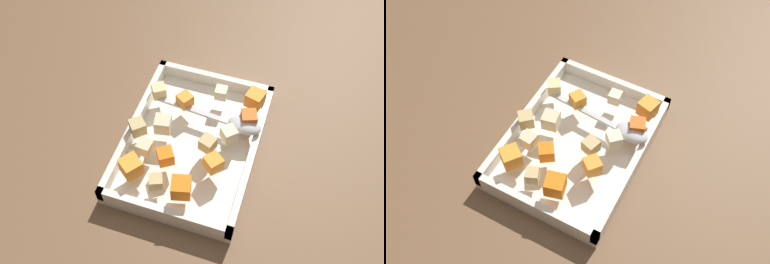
# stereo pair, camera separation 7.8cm
# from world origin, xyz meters

# --- Properties ---
(ground_plane) EXTENTS (4.00, 4.00, 0.00)m
(ground_plane) POSITION_xyz_m (0.00, 0.00, 0.00)
(ground_plane) COLOR brown
(baking_dish) EXTENTS (0.32, 0.23, 0.04)m
(baking_dish) POSITION_xyz_m (-0.01, -0.01, 0.01)
(baking_dish) COLOR white
(baking_dish) RESTS_ON ground_plane
(carrot_chunk_far_right) EXTENTS (0.04, 0.04, 0.03)m
(carrot_chunk_far_right) POSITION_xyz_m (0.05, -0.10, 0.06)
(carrot_chunk_far_right) COLOR orange
(carrot_chunk_far_right) RESTS_ON baking_dish
(carrot_chunk_mid_left) EXTENTS (0.04, 0.04, 0.03)m
(carrot_chunk_mid_left) POSITION_xyz_m (-0.07, 0.02, 0.06)
(carrot_chunk_mid_left) COLOR orange
(carrot_chunk_mid_left) RESTS_ON baking_dish
(carrot_chunk_near_left) EXTENTS (0.04, 0.04, 0.03)m
(carrot_chunk_near_left) POSITION_xyz_m (-0.12, -0.03, 0.06)
(carrot_chunk_near_left) COLOR orange
(carrot_chunk_near_left) RESTS_ON baking_dish
(carrot_chunk_heap_side) EXTENTS (0.04, 0.04, 0.03)m
(carrot_chunk_heap_side) POSITION_xyz_m (-0.11, 0.06, 0.06)
(carrot_chunk_heap_side) COLOR orange
(carrot_chunk_heap_side) RESTS_ON baking_dish
(carrot_chunk_center) EXTENTS (0.04, 0.04, 0.03)m
(carrot_chunk_center) POSITION_xyz_m (0.10, -0.10, 0.06)
(carrot_chunk_center) COLOR orange
(carrot_chunk_center) RESTS_ON baking_dish
(carrot_chunk_near_spoon) EXTENTS (0.03, 0.03, 0.02)m
(carrot_chunk_near_spoon) POSITION_xyz_m (0.06, 0.03, 0.06)
(carrot_chunk_near_spoon) COLOR orange
(carrot_chunk_near_spoon) RESTS_ON baking_dish
(carrot_chunk_near_right) EXTENTS (0.04, 0.04, 0.03)m
(carrot_chunk_near_right) POSITION_xyz_m (-0.06, -0.06, 0.06)
(carrot_chunk_near_right) COLOR orange
(carrot_chunk_near_right) RESTS_ON baking_dish
(potato_chunk_heap_top) EXTENTS (0.04, 0.04, 0.03)m
(potato_chunk_heap_top) POSITION_xyz_m (-0.03, 0.09, 0.06)
(potato_chunk_heap_top) COLOR tan
(potato_chunk_heap_top) RESTS_ON baking_dish
(potato_chunk_far_left) EXTENTS (0.03, 0.03, 0.02)m
(potato_chunk_far_left) POSITION_xyz_m (0.01, -0.07, 0.06)
(potato_chunk_far_left) COLOR beige
(potato_chunk_far_left) RESTS_ON baking_dish
(potato_chunk_mid_right) EXTENTS (0.03, 0.03, 0.02)m
(potato_chunk_mid_right) POSITION_xyz_m (-0.02, -0.04, 0.06)
(potato_chunk_mid_right) COLOR tan
(potato_chunk_mid_right) RESTS_ON baking_dish
(potato_chunk_corner_sw) EXTENTS (0.03, 0.03, 0.03)m
(potato_chunk_corner_sw) POSITION_xyz_m (-0.01, 0.04, 0.06)
(potato_chunk_corner_sw) COLOR beige
(potato_chunk_corner_sw) RESTS_ON baking_dish
(potato_chunk_rim_edge) EXTENTS (0.02, 0.02, 0.02)m
(potato_chunk_rim_edge) POSITION_xyz_m (0.09, -0.03, 0.05)
(potato_chunk_rim_edge) COLOR beige
(potato_chunk_rim_edge) RESTS_ON baking_dish
(potato_chunk_front_center) EXTENTS (0.03, 0.03, 0.02)m
(potato_chunk_front_center) POSITION_xyz_m (0.06, 0.08, 0.06)
(potato_chunk_front_center) COLOR #E0CC89
(potato_chunk_front_center) RESTS_ON baking_dish
(potato_chunk_corner_se) EXTENTS (0.03, 0.03, 0.02)m
(potato_chunk_corner_se) POSITION_xyz_m (-0.06, 0.06, 0.06)
(potato_chunk_corner_se) COLOR beige
(potato_chunk_corner_se) RESTS_ON baking_dish
(potato_chunk_corner_nw) EXTENTS (0.03, 0.03, 0.02)m
(potato_chunk_corner_nw) POSITION_xyz_m (-0.12, 0.02, 0.05)
(potato_chunk_corner_nw) COLOR tan
(potato_chunk_corner_nw) RESTS_ON baking_dish
(serving_spoon) EXTENTS (0.04, 0.21, 0.02)m
(serving_spoon) POSITION_xyz_m (0.04, -0.08, 0.05)
(serving_spoon) COLOR silver
(serving_spoon) RESTS_ON baking_dish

